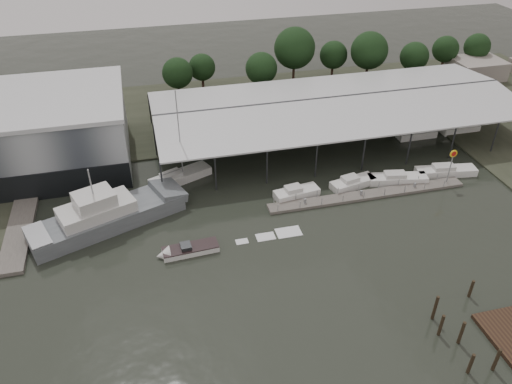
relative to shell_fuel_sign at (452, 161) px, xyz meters
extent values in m
plane|color=#242921|center=(-27.00, -9.99, -3.93)|extent=(200.00, 200.00, 0.00)
cube|color=#3A3D2E|center=(-27.00, 32.01, -3.83)|extent=(140.00, 30.00, 0.30)
cube|color=#9BA1A5|center=(-55.00, 20.01, 1.07)|extent=(24.00, 20.00, 10.00)
cube|color=black|center=(-55.00, 9.96, -1.93)|extent=(24.00, 0.30, 4.00)
cube|color=silver|center=(-55.00, 20.01, 6.27)|extent=(24.50, 20.50, 0.60)
cube|color=#292B2E|center=(-10.00, 18.01, 2.84)|extent=(58.00, 0.40, 0.30)
cylinder|color=#292B2E|center=(-39.00, 6.51, -1.18)|extent=(0.24, 0.24, 5.50)
cylinder|color=#292B2E|center=(-39.00, 29.51, -1.18)|extent=(0.24, 0.24, 5.50)
cylinder|color=#292B2E|center=(19.00, 29.51, -1.18)|extent=(0.24, 0.24, 5.50)
cube|color=slate|center=(-57.00, 4.01, -3.68)|extent=(3.00, 18.00, 0.50)
cube|color=slate|center=(-12.00, 0.01, -3.73)|extent=(28.00, 2.00, 0.40)
cylinder|color=gray|center=(-25.00, -0.89, -3.13)|extent=(0.10, 0.10, 1.20)
cylinder|color=gray|center=(1.00, 0.91, -3.13)|extent=(0.10, 0.10, 1.20)
cube|color=gray|center=(-13.00, 0.01, -3.23)|extent=(0.30, 0.30, 0.70)
cylinder|color=gray|center=(0.00, 0.01, -1.43)|extent=(0.16, 0.16, 5.00)
cylinder|color=yellow|center=(0.00, 0.01, 1.07)|extent=(1.10, 0.12, 1.10)
cylinder|color=red|center=(0.00, -0.06, 1.07)|extent=(0.70, 0.05, 0.70)
cube|color=gray|center=(28.00, 35.01, -1.93)|extent=(10.00, 8.00, 4.00)
cube|color=slate|center=(-46.26, 1.95, -3.03)|extent=(19.59, 11.65, 2.40)
cube|color=slate|center=(-38.46, 4.94, -2.03)|extent=(5.14, 5.94, 1.88)
cube|color=silver|center=(-47.33, 1.54, -1.24)|extent=(9.88, 7.22, 1.80)
cube|color=silver|center=(-47.33, 1.54, 0.47)|extent=(5.58, 5.07, 1.61)
cylinder|color=gray|center=(-47.33, 1.54, 2.87)|extent=(0.18, 0.18, 3.50)
cube|color=gray|center=(-54.06, -1.05, -1.72)|extent=(3.91, 5.47, 0.15)
cube|color=white|center=(-36.26, 10.17, -3.43)|extent=(9.28, 5.89, 1.40)
cube|color=silver|center=(-37.58, 9.61, -2.53)|extent=(3.34, 2.77, 0.80)
cylinder|color=gray|center=(-35.84, 10.35, 3.36)|extent=(0.16, 0.16, 12.56)
cylinder|color=gray|center=(-37.33, 9.72, -2.03)|extent=(3.27, 1.47, 0.12)
cube|color=white|center=(-37.00, -5.74, -3.58)|extent=(6.63, 2.42, 0.90)
cone|color=white|center=(-40.18, -5.95, -3.58)|extent=(1.73, 2.10, 2.00)
cube|color=black|center=(-37.00, -5.74, -3.18)|extent=(6.63, 2.48, 0.12)
cube|color=#292B2E|center=(-37.52, -5.77, -2.93)|extent=(1.29, 1.48, 0.50)
cube|color=white|center=(-30.76, -5.33, -3.91)|extent=(2.30, 1.50, 0.04)
cube|color=white|center=(-27.77, -5.13, -3.91)|extent=(3.10, 2.00, 0.04)
cube|color=white|center=(-24.77, -4.93, -3.91)|extent=(3.90, 2.50, 0.04)
cube|color=white|center=(-21.43, 2.29, -3.43)|extent=(6.43, 3.05, 1.10)
cube|color=silver|center=(-21.93, 2.29, -2.63)|extent=(2.37, 1.90, 0.70)
cube|color=white|center=(-12.99, 2.78, -3.43)|extent=(6.89, 3.55, 1.10)
cube|color=silver|center=(-13.49, 2.78, -2.63)|extent=(2.59, 2.06, 0.70)
cube|color=white|center=(-6.44, 2.25, -3.43)|extent=(8.57, 3.65, 1.10)
cube|color=silver|center=(-6.94, 2.25, -2.63)|extent=(3.15, 2.10, 0.70)
cube|color=white|center=(1.35, 2.44, -3.43)|extent=(8.97, 3.43, 1.10)
cube|color=silver|center=(0.85, 2.44, -2.63)|extent=(3.26, 2.03, 0.70)
cylinder|color=#2E2417|center=(-14.03, -24.99, -2.81)|extent=(0.32, 0.32, 3.43)
cylinder|color=#2E2417|center=(-12.70, -28.41, -2.84)|extent=(0.32, 0.32, 3.36)
cylinder|color=#2E2417|center=(-15.33, -23.66, -2.90)|extent=(0.32, 0.32, 3.25)
cylinder|color=#2E2417|center=(-14.84, -21.69, -2.69)|extent=(0.32, 0.32, 3.67)
cylinder|color=#2E2417|center=(-9.51, -19.90, -3.11)|extent=(0.32, 0.32, 2.84)
cylinder|color=#2E2417|center=(-15.07, -28.14, -3.00)|extent=(0.32, 0.32, 3.05)
cylinder|color=#301D15|center=(-33.09, 37.86, -1.92)|extent=(0.50, 0.50, 4.00)
sphere|color=#1E3C18|center=(-33.09, 37.86, 1.68)|extent=(5.61, 5.61, 5.61)
cylinder|color=#301D15|center=(-28.07, 41.23, -2.11)|extent=(0.50, 0.50, 3.64)
sphere|color=#1E3C18|center=(-28.07, 41.23, 1.16)|extent=(5.09, 5.09, 5.09)
cylinder|color=#301D15|center=(-17.78, 35.71, -1.81)|extent=(0.50, 0.50, 4.22)
sphere|color=#1E3C18|center=(-17.78, 35.71, 1.99)|extent=(5.91, 5.91, 5.91)
cylinder|color=#301D15|center=(-10.19, 39.57, -1.10)|extent=(0.50, 0.50, 5.66)
sphere|color=#1E3C18|center=(-10.19, 39.57, 3.99)|extent=(7.92, 7.92, 7.92)
cylinder|color=#301D15|center=(-1.57, 40.65, -1.96)|extent=(0.50, 0.50, 3.94)
sphere|color=#1E3C18|center=(-1.57, 40.65, 1.59)|extent=(5.52, 5.52, 5.52)
cylinder|color=#301D15|center=(4.17, 36.73, -1.35)|extent=(0.50, 0.50, 5.15)
sphere|color=#1E3C18|center=(4.17, 36.73, 3.28)|extent=(7.21, 7.21, 7.21)
cylinder|color=#301D15|center=(13.53, 35.64, -1.92)|extent=(0.50, 0.50, 4.02)
sphere|color=#1E3C18|center=(13.53, 35.64, 1.70)|extent=(5.63, 5.63, 5.63)
cylinder|color=#301D15|center=(22.50, 38.91, -2.01)|extent=(0.50, 0.50, 3.83)
sphere|color=#1E3C18|center=(22.50, 38.91, 1.43)|extent=(5.36, 5.36, 5.36)
cylinder|color=#301D15|center=(29.82, 38.72, -2.01)|extent=(0.50, 0.50, 3.84)
sphere|color=#1E3C18|center=(29.82, 38.72, 1.45)|extent=(5.38, 5.38, 5.38)
camera|label=1|loc=(-40.32, -50.78, 34.60)|focal=35.00mm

